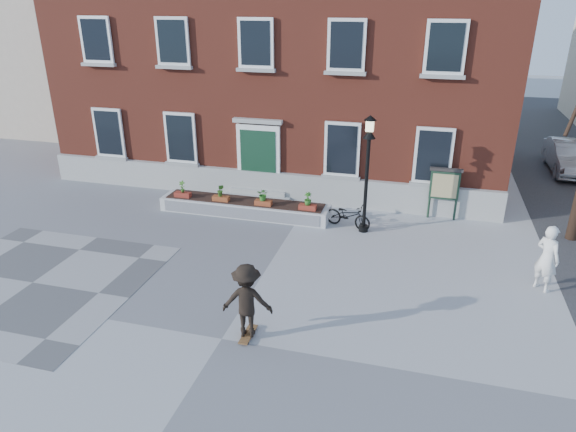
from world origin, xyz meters
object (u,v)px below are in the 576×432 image
(parked_car, at_px, (569,157))
(skateboarder, at_px, (247,301))
(bystander, at_px, (547,258))
(notice_board, at_px, (445,185))
(bicycle, at_px, (348,215))
(lamp_post, at_px, (368,159))

(parked_car, relative_size, skateboarder, 2.29)
(bystander, height_order, notice_board, notice_board)
(bicycle, relative_size, bystander, 0.89)
(parked_car, distance_m, notice_board, 8.97)
(bicycle, bearing_deg, parked_car, -27.59)
(notice_board, relative_size, skateboarder, 1.00)
(notice_board, xyz_separation_m, skateboarder, (-4.33, -8.36, -0.30))
(parked_car, relative_size, lamp_post, 1.08)
(bystander, xyz_separation_m, skateboarder, (-6.93, -4.08, 0.03))
(bicycle, xyz_separation_m, bystander, (5.69, -2.67, 0.49))
(lamp_post, bearing_deg, skateboarder, -105.39)
(bicycle, height_order, parked_car, parked_car)
(bicycle, distance_m, parked_car, 12.21)
(bicycle, xyz_separation_m, skateboarder, (-1.24, -6.75, 0.53))
(bicycle, height_order, notice_board, notice_board)
(skateboarder, bearing_deg, parked_car, 57.51)
(bicycle, xyz_separation_m, lamp_post, (0.57, -0.18, 2.10))
(notice_board, bearing_deg, bicycle, -152.46)
(skateboarder, bearing_deg, notice_board, 62.61)
(parked_car, xyz_separation_m, notice_board, (-5.49, -7.07, 0.56))
(bystander, bearing_deg, lamp_post, 21.41)
(lamp_post, xyz_separation_m, notice_board, (2.52, 1.79, -1.28))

